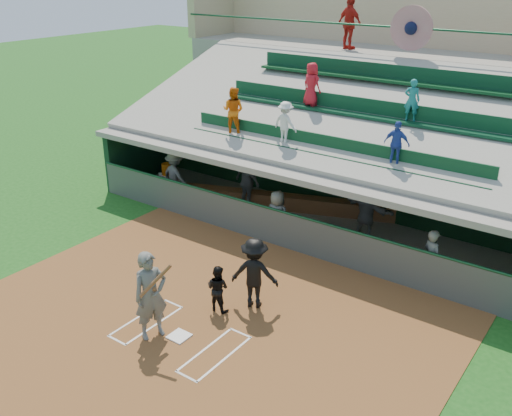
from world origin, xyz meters
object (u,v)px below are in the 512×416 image
Objects in this scene: catcher at (218,288)px; white_table at (170,183)px; home_plate at (179,336)px; water_cooler at (167,169)px; batter_at_plate at (151,295)px.

white_table is at bearing -43.09° from catcher.
home_plate is at bearing 84.65° from catcher.
catcher is (0.01, 1.36, 0.57)m from home_plate.
catcher reaches higher than white_table.
white_table is (-6.21, 6.26, 0.33)m from home_plate.
catcher is 1.57× the size of white_table.
home_plate is 8.89m from water_cooler.
home_plate is 8.82m from white_table.
water_cooler is (-0.07, -0.03, 0.52)m from white_table.
batter_at_plate is (-0.50, -0.28, 1.01)m from home_plate.
batter_at_plate is at bearing -25.53° from white_table.
water_cooler is (-6.29, 4.88, 0.28)m from catcher.
white_table reaches higher than home_plate.
home_plate is 0.37× the size of catcher.
water_cooler reaches higher than white_table.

